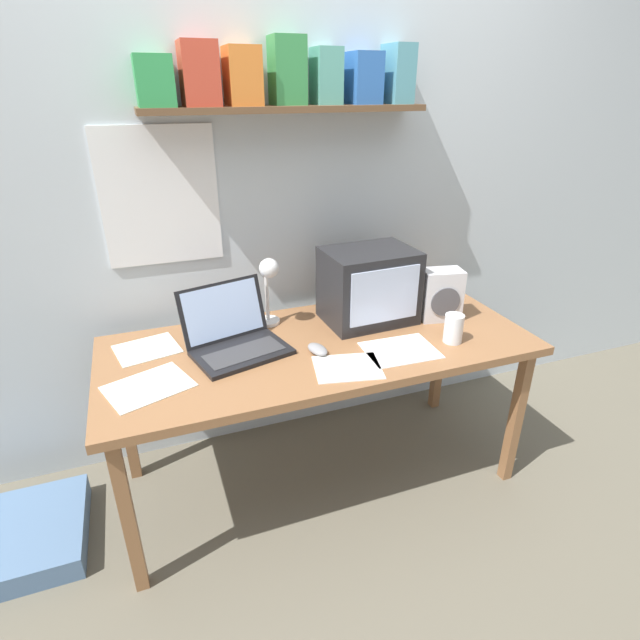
# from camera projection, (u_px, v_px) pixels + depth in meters

# --- Properties ---
(ground_plane) EXTENTS (12.00, 12.00, 0.00)m
(ground_plane) POSITION_uv_depth(u_px,v_px,m) (320.00, 475.00, 2.34)
(ground_plane) COLOR #686151
(back_wall) EXTENTS (5.60, 0.24, 2.60)m
(back_wall) POSITION_uv_depth(u_px,v_px,m) (281.00, 172.00, 2.18)
(back_wall) COLOR silver
(back_wall) RESTS_ON ground_plane
(corner_desk) EXTENTS (1.73, 0.74, 0.71)m
(corner_desk) POSITION_uv_depth(u_px,v_px,m) (320.00, 354.00, 2.06)
(corner_desk) COLOR #91613C
(corner_desk) RESTS_ON ground_plane
(crt_monitor) EXTENTS (0.39, 0.31, 0.32)m
(crt_monitor) POSITION_uv_depth(u_px,v_px,m) (369.00, 286.00, 2.16)
(crt_monitor) COLOR #232326
(crt_monitor) RESTS_ON corner_desk
(laptop) EXTENTS (0.42, 0.38, 0.24)m
(laptop) POSITION_uv_depth(u_px,v_px,m) (234.00, 334.00, 1.96)
(laptop) COLOR black
(laptop) RESTS_ON corner_desk
(desk_lamp) EXTENTS (0.10, 0.14, 0.31)m
(desk_lamp) POSITION_uv_depth(u_px,v_px,m) (269.00, 282.00, 2.08)
(desk_lamp) COLOR white
(desk_lamp) RESTS_ON corner_desk
(juice_glass) EXTENTS (0.08, 0.08, 0.12)m
(juice_glass) POSITION_uv_depth(u_px,v_px,m) (453.00, 330.00, 2.02)
(juice_glass) COLOR white
(juice_glass) RESTS_ON corner_desk
(space_heater) EXTENTS (0.19, 0.14, 0.23)m
(space_heater) POSITION_uv_depth(u_px,v_px,m) (441.00, 295.00, 2.19)
(space_heater) COLOR silver
(space_heater) RESTS_ON corner_desk
(computer_mouse) EXTENTS (0.08, 0.12, 0.03)m
(computer_mouse) POSITION_uv_depth(u_px,v_px,m) (317.00, 349.00, 1.95)
(computer_mouse) COLOR gray
(computer_mouse) RESTS_ON corner_desk
(open_notebook) EXTENTS (0.33, 0.29, 0.00)m
(open_notebook) POSITION_uv_depth(u_px,v_px,m) (148.00, 387.00, 1.73)
(open_notebook) COLOR white
(open_notebook) RESTS_ON corner_desk
(loose_paper_near_laptop) EXTENTS (0.28, 0.24, 0.00)m
(loose_paper_near_laptop) POSITION_uv_depth(u_px,v_px,m) (347.00, 367.00, 1.85)
(loose_paper_near_laptop) COLOR white
(loose_paper_near_laptop) RESTS_ON corner_desk
(loose_paper_near_monitor) EXTENTS (0.29, 0.23, 0.00)m
(loose_paper_near_monitor) POSITION_uv_depth(u_px,v_px,m) (400.00, 350.00, 1.97)
(loose_paper_near_monitor) COLOR white
(loose_paper_near_monitor) RESTS_ON corner_desk
(printed_handout) EXTENTS (0.27, 0.25, 0.00)m
(printed_handout) POSITION_uv_depth(u_px,v_px,m) (147.00, 349.00, 1.98)
(printed_handout) COLOR white
(printed_handout) RESTS_ON corner_desk
(floor_cushion) EXTENTS (0.47, 0.47, 0.10)m
(floor_cushion) POSITION_uv_depth(u_px,v_px,m) (21.00, 538.00, 1.95)
(floor_cushion) COLOR slate
(floor_cushion) RESTS_ON ground_plane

